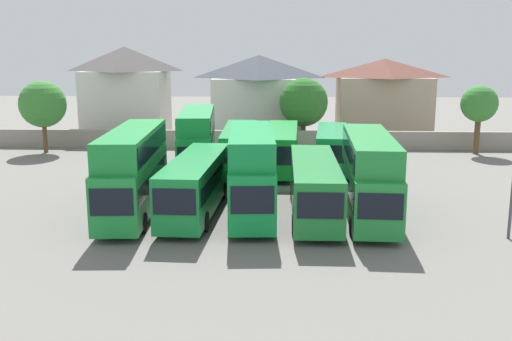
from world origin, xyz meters
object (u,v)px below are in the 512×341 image
(bus_2, at_px, (196,182))
(bus_6, at_px, (197,136))
(bus_7, at_px, (239,146))
(tree_right_of_lot, at_px, (479,104))
(bus_1, at_px, (133,167))
(tree_left_of_lot, at_px, (43,104))
(bus_4, at_px, (314,184))
(bus_3, at_px, (251,168))
(house_terrace_right, at_px, (383,98))
(bus_5, at_px, (369,171))
(bus_9, at_px, (332,147))
(house_terrace_left, at_px, (126,92))
(house_terrace_centre, at_px, (259,95))
(bus_8, at_px, (281,146))
(tree_behind_wall, at_px, (304,102))

(bus_2, bearing_deg, bus_6, -169.91)
(bus_7, distance_m, tree_right_of_lot, 23.33)
(bus_1, relative_size, tree_left_of_lot, 1.70)
(bus_4, bearing_deg, bus_3, -87.69)
(bus_4, bearing_deg, house_terrace_right, 163.96)
(bus_1, height_order, bus_5, bus_1)
(bus_3, bearing_deg, bus_9, 152.80)
(tree_left_of_lot, xyz_separation_m, tree_right_of_lot, (40.69, 1.00, 0.06))
(bus_4, relative_size, bus_9, 1.13)
(house_terrace_left, bearing_deg, bus_1, -74.73)
(bus_6, xyz_separation_m, bus_7, (3.44, -0.10, -0.76))
(bus_6, bearing_deg, bus_2, 2.62)
(bus_1, relative_size, bus_4, 0.99)
(bus_3, relative_size, house_terrace_right, 1.01)
(house_terrace_left, height_order, tree_left_of_lot, house_terrace_left)
(house_terrace_centre, distance_m, tree_left_of_lot, 22.86)
(bus_4, distance_m, tree_right_of_lot, 27.14)
(bus_7, distance_m, house_terrace_centre, 18.50)
(bus_8, relative_size, house_terrace_centre, 1.15)
(bus_1, bearing_deg, bus_6, 168.91)
(bus_4, relative_size, house_terrace_centre, 1.13)
(bus_4, distance_m, bus_8, 13.45)
(bus_1, xyz_separation_m, house_terrace_left, (-8.30, 30.40, 2.23))
(bus_3, height_order, bus_5, bus_3)
(house_terrace_right, bearing_deg, tree_behind_wall, -146.44)
(bus_1, distance_m, bus_4, 10.68)
(tree_left_of_lot, bearing_deg, bus_4, -40.10)
(house_terrace_centre, distance_m, tree_right_of_lot, 23.19)
(bus_1, bearing_deg, bus_7, 155.33)
(bus_6, distance_m, bus_8, 6.90)
(bus_1, xyz_separation_m, bus_7, (5.29, 13.59, -0.90))
(bus_8, distance_m, house_terrace_left, 24.21)
(bus_6, relative_size, tree_behind_wall, 1.78)
(bus_6, xyz_separation_m, tree_left_of_lot, (-15.51, 6.92, 1.88))
(bus_7, bearing_deg, bus_3, 5.62)
(bus_1, bearing_deg, bus_2, 91.83)
(house_terrace_left, bearing_deg, bus_8, -44.90)
(bus_2, height_order, bus_5, bus_5)
(bus_7, bearing_deg, bus_6, -92.95)
(bus_4, relative_size, house_terrace_left, 1.18)
(bus_9, bearing_deg, bus_1, -38.62)
(bus_3, bearing_deg, house_terrace_right, 154.19)
(bus_7, height_order, bus_8, bus_7)
(bus_7, xyz_separation_m, house_terrace_right, (14.74, 18.53, 2.46))
(bus_4, relative_size, bus_7, 1.02)
(bus_4, height_order, house_terrace_right, house_terrace_right)
(bus_6, height_order, bus_7, bus_6)
(bus_2, bearing_deg, tree_behind_wall, 166.60)
(bus_8, xyz_separation_m, house_terrace_right, (11.33, 18.66, 2.48))
(bus_8, bearing_deg, bus_7, -90.12)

